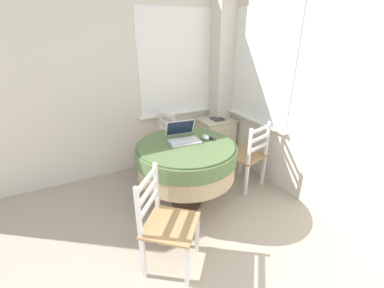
% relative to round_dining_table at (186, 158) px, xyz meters
% --- Properties ---
extents(corner_room_shell, '(4.24, 4.93, 2.55)m').
position_rel_round_dining_table_xyz_m(corner_room_shell, '(0.42, 0.03, 0.67)').
color(corner_room_shell, beige).
rests_on(corner_room_shell, ground_plane).
extents(round_dining_table, '(1.11, 1.11, 0.78)m').
position_rel_round_dining_table_xyz_m(round_dining_table, '(0.00, 0.00, 0.00)').
color(round_dining_table, '#4C3D2D').
rests_on(round_dining_table, ground_plane).
extents(laptop, '(0.38, 0.35, 0.22)m').
position_rel_round_dining_table_xyz_m(laptop, '(0.02, 0.12, 0.21)').
color(laptop, silver).
rests_on(laptop, round_dining_table).
extents(computer_mouse, '(0.07, 0.10, 0.05)m').
position_rel_round_dining_table_xyz_m(computer_mouse, '(0.26, 0.03, 0.19)').
color(computer_mouse, white).
rests_on(computer_mouse, round_dining_table).
extents(cell_phone, '(0.08, 0.12, 0.01)m').
position_rel_round_dining_table_xyz_m(cell_phone, '(0.32, 0.01, 0.17)').
color(cell_phone, '#2D2D33').
rests_on(cell_phone, round_dining_table).
extents(dining_chair_near_back_window, '(0.47, 0.48, 0.90)m').
position_rel_round_dining_table_xyz_m(dining_chair_near_back_window, '(0.00, 0.88, -0.17)').
color(dining_chair_near_back_window, '#A87F51').
rests_on(dining_chair_near_back_window, ground_plane).
extents(dining_chair_near_right_window, '(0.52, 0.52, 0.90)m').
position_rel_round_dining_table_xyz_m(dining_chair_near_right_window, '(0.88, -0.00, -0.17)').
color(dining_chair_near_right_window, '#A87F51').
rests_on(dining_chair_near_right_window, ground_plane).
extents(dining_chair_camera_near, '(0.60, 0.60, 0.90)m').
position_rel_round_dining_table_xyz_m(dining_chair_camera_near, '(-0.54, -0.68, -0.17)').
color(dining_chair_camera_near, '#A87F51').
rests_on(dining_chair_camera_near, ground_plane).
extents(corner_cabinet, '(0.52, 0.47, 0.66)m').
position_rel_round_dining_table_xyz_m(corner_cabinet, '(0.96, 0.90, -0.28)').
color(corner_cabinet, beige).
rests_on(corner_cabinet, ground_plane).
extents(book_on_cabinet, '(0.16, 0.18, 0.02)m').
position_rel_round_dining_table_xyz_m(book_on_cabinet, '(0.96, 0.85, 0.06)').
color(book_on_cabinet, '#3F3F44').
rests_on(book_on_cabinet, corner_cabinet).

